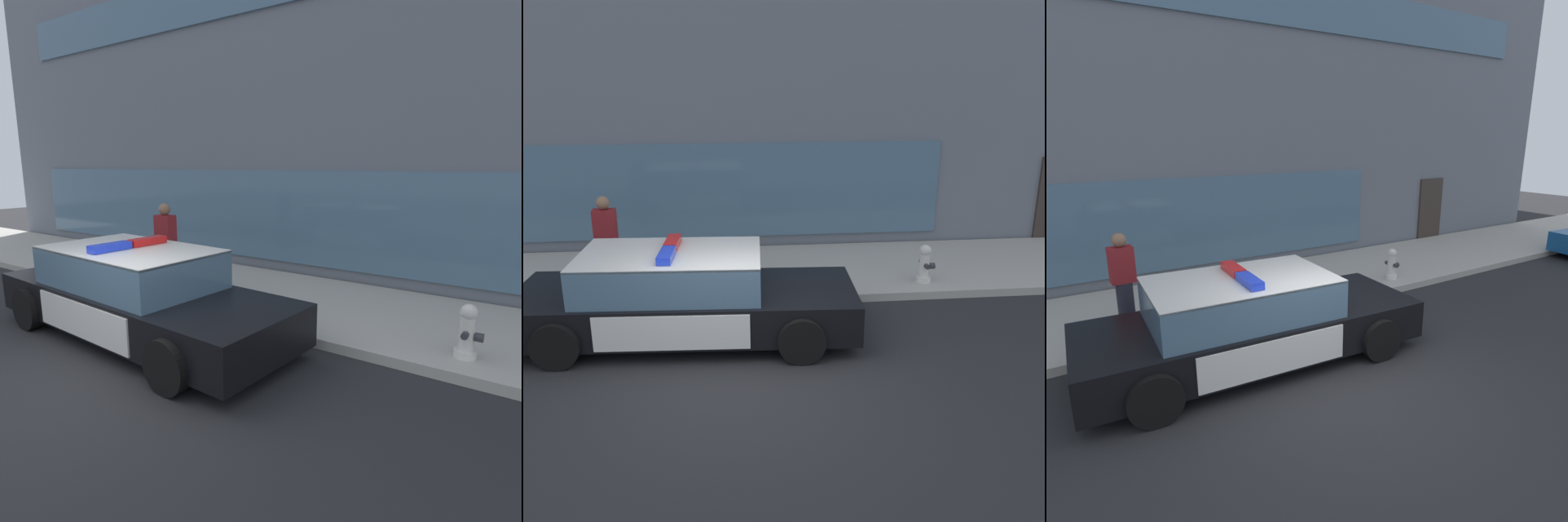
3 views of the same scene
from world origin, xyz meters
The scene contains 6 objects.
ground centered at (0.00, 0.00, 0.00)m, with size 48.00×48.00×0.00m, color #262628.
sidewalk centered at (0.00, 4.21, 0.07)m, with size 48.00×3.29×0.15m, color #B2ADA3.
storefront_building centered at (0.28, 11.79, 4.52)m, with size 25.22×11.88×9.04m.
police_cruiser centered at (-0.80, 1.46, 0.68)m, with size 5.27×2.33×1.49m.
fire_hydrant centered at (3.63, 3.11, 0.50)m, with size 0.34×0.39×0.73m.
pedestrian_on_sidewalk centered at (-2.26, 3.46, 1.01)m, with size 0.41×0.28×1.71m.
Camera 2 is at (-0.12, -6.76, 3.87)m, focal length 39.15 mm.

